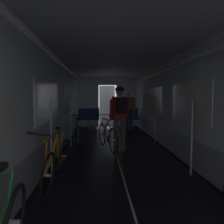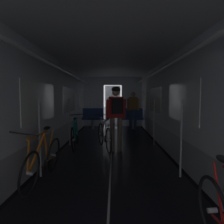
{
  "view_description": "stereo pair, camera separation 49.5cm",
  "coord_description": "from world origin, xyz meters",
  "px_view_note": "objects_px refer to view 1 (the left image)",
  "views": [
    {
      "loc": [
        -0.43,
        -1.73,
        1.44
      ],
      "look_at": [
        0.0,
        5.38,
        0.96
      ],
      "focal_mm": 34.69,
      "sensor_mm": 36.0,
      "label": 1
    },
    {
      "loc": [
        0.07,
        -1.74,
        1.44
      ],
      "look_at": [
        0.0,
        5.38,
        0.96
      ],
      "focal_mm": 34.69,
      "sensor_mm": 36.0,
      "label": 2
    }
  ],
  "objects_px": {
    "bicycle_orange": "(56,161)",
    "person_cyclist_aisle": "(120,111)",
    "bicycle_teal": "(77,135)",
    "bicycle_silver_in_aisle": "(107,135)",
    "bench_seat_far_right": "(128,116)",
    "person_standing_near_bench": "(129,108)",
    "bench_seat_far_left": "(89,117)"
  },
  "relations": [
    {
      "from": "person_cyclist_aisle",
      "to": "person_standing_near_bench",
      "type": "distance_m",
      "value": 3.82
    },
    {
      "from": "bench_seat_far_right",
      "to": "bicycle_orange",
      "type": "relative_size",
      "value": 0.58
    },
    {
      "from": "bicycle_teal",
      "to": "bicycle_orange",
      "type": "height_order",
      "value": "bicycle_orange"
    },
    {
      "from": "person_cyclist_aisle",
      "to": "bicycle_teal",
      "type": "bearing_deg",
      "value": 162.89
    },
    {
      "from": "bench_seat_far_left",
      "to": "person_standing_near_bench",
      "type": "bearing_deg",
      "value": -11.79
    },
    {
      "from": "bicycle_orange",
      "to": "person_cyclist_aisle",
      "type": "xyz_separation_m",
      "value": [
        1.26,
        2.12,
        0.69
      ]
    },
    {
      "from": "bench_seat_far_right",
      "to": "bicycle_orange",
      "type": "xyz_separation_m",
      "value": [
        -2.03,
        -6.23,
        -0.19
      ]
    },
    {
      "from": "bench_seat_far_right",
      "to": "bicycle_silver_in_aisle",
      "type": "height_order",
      "value": "bench_seat_far_right"
    },
    {
      "from": "bicycle_teal",
      "to": "bicycle_orange",
      "type": "bearing_deg",
      "value": -92.25
    },
    {
      "from": "bicycle_teal",
      "to": "bench_seat_far_right",
      "type": "bearing_deg",
      "value": 62.72
    },
    {
      "from": "bench_seat_far_left",
      "to": "bicycle_orange",
      "type": "xyz_separation_m",
      "value": [
        -0.23,
        -6.23,
        -0.19
      ]
    },
    {
      "from": "bench_seat_far_right",
      "to": "bicycle_teal",
      "type": "bearing_deg",
      "value": -117.28
    },
    {
      "from": "bench_seat_far_left",
      "to": "person_cyclist_aisle",
      "type": "bearing_deg",
      "value": -76.0
    },
    {
      "from": "bench_seat_far_right",
      "to": "bicycle_orange",
      "type": "bearing_deg",
      "value": -108.07
    },
    {
      "from": "bench_seat_far_left",
      "to": "person_cyclist_aisle",
      "type": "xyz_separation_m",
      "value": [
        1.03,
        -4.11,
        0.5
      ]
    },
    {
      "from": "bicycle_silver_in_aisle",
      "to": "bicycle_teal",
      "type": "bearing_deg",
      "value": 173.76
    },
    {
      "from": "bench_seat_far_left",
      "to": "bench_seat_far_right",
      "type": "height_order",
      "value": "same"
    },
    {
      "from": "bench_seat_far_left",
      "to": "bench_seat_far_right",
      "type": "xyz_separation_m",
      "value": [
        1.8,
        0.0,
        0.0
      ]
    },
    {
      "from": "bench_seat_far_right",
      "to": "bicycle_silver_in_aisle",
      "type": "distance_m",
      "value": 4.0
    },
    {
      "from": "bicycle_orange",
      "to": "person_standing_near_bench",
      "type": "height_order",
      "value": "person_standing_near_bench"
    },
    {
      "from": "bench_seat_far_left",
      "to": "bicycle_orange",
      "type": "relative_size",
      "value": 0.58
    },
    {
      "from": "bench_seat_far_left",
      "to": "person_cyclist_aisle",
      "type": "distance_m",
      "value": 4.27
    },
    {
      "from": "bicycle_teal",
      "to": "person_standing_near_bench",
      "type": "distance_m",
      "value": 3.94
    },
    {
      "from": "bench_seat_far_left",
      "to": "bicycle_teal",
      "type": "xyz_separation_m",
      "value": [
        -0.14,
        -3.76,
        -0.18
      ]
    },
    {
      "from": "bicycle_orange",
      "to": "person_standing_near_bench",
      "type": "distance_m",
      "value": 6.23
    },
    {
      "from": "bicycle_teal",
      "to": "person_standing_near_bench",
      "type": "xyz_separation_m",
      "value": [
        1.94,
        3.38,
        0.59
      ]
    },
    {
      "from": "bench_seat_far_right",
      "to": "bicycle_silver_in_aisle",
      "type": "bearing_deg",
      "value": -105.88
    },
    {
      "from": "person_cyclist_aisle",
      "to": "bicycle_orange",
      "type": "bearing_deg",
      "value": -120.74
    },
    {
      "from": "bench_seat_far_right",
      "to": "person_standing_near_bench",
      "type": "xyz_separation_m",
      "value": [
        0.0,
        -0.38,
        0.41
      ]
    },
    {
      "from": "bicycle_orange",
      "to": "person_cyclist_aisle",
      "type": "bearing_deg",
      "value": 59.26
    },
    {
      "from": "bicycle_silver_in_aisle",
      "to": "person_standing_near_bench",
      "type": "bearing_deg",
      "value": 72.46
    },
    {
      "from": "bicycle_orange",
      "to": "bicycle_teal",
      "type": "bearing_deg",
      "value": 87.75
    }
  ]
}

